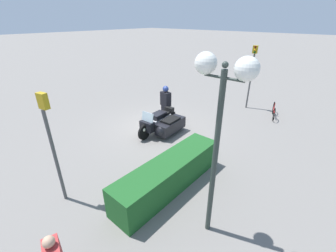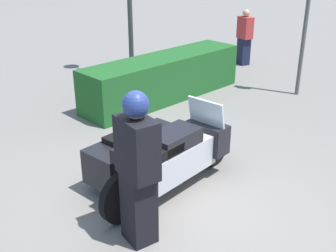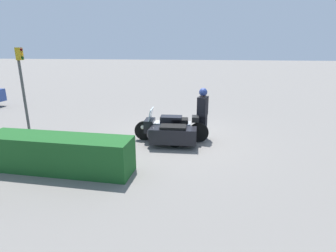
{
  "view_description": "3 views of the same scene",
  "coord_description": "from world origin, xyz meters",
  "px_view_note": "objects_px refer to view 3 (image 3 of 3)",
  "views": [
    {
      "loc": [
        7.07,
        6.81,
        4.82
      ],
      "look_at": [
        0.55,
        1.13,
        0.62
      ],
      "focal_mm": 24.0,
      "sensor_mm": 36.0,
      "label": 1
    },
    {
      "loc": [
        -3.36,
        -3.3,
        3.25
      ],
      "look_at": [
        0.57,
        0.71,
        0.79
      ],
      "focal_mm": 45.0,
      "sensor_mm": 36.0,
      "label": 2
    },
    {
      "loc": [
        -1.19,
        9.06,
        3.14
      ],
      "look_at": [
        0.26,
        1.14,
        0.79
      ],
      "focal_mm": 28.0,
      "sensor_mm": 36.0,
      "label": 3
    }
  ],
  "objects_px": {
    "police_motorcycle": "(169,131)",
    "traffic_light_near": "(23,81)",
    "hedge_bush_curbside": "(58,153)",
    "officer_rider": "(202,112)"
  },
  "relations": [
    {
      "from": "hedge_bush_curbside",
      "to": "traffic_light_near",
      "type": "height_order",
      "value": "traffic_light_near"
    },
    {
      "from": "police_motorcycle",
      "to": "traffic_light_near",
      "type": "distance_m",
      "value": 5.22
    },
    {
      "from": "police_motorcycle",
      "to": "officer_rider",
      "type": "height_order",
      "value": "officer_rider"
    },
    {
      "from": "officer_rider",
      "to": "hedge_bush_curbside",
      "type": "distance_m",
      "value": 4.97
    },
    {
      "from": "traffic_light_near",
      "to": "officer_rider",
      "type": "bearing_deg",
      "value": -0.0
    },
    {
      "from": "police_motorcycle",
      "to": "hedge_bush_curbside",
      "type": "distance_m",
      "value": 3.62
    },
    {
      "from": "police_motorcycle",
      "to": "traffic_light_near",
      "type": "bearing_deg",
      "value": 2.54
    },
    {
      "from": "hedge_bush_curbside",
      "to": "traffic_light_near",
      "type": "xyz_separation_m",
      "value": [
        2.36,
        -1.98,
        1.65
      ]
    },
    {
      "from": "police_motorcycle",
      "to": "traffic_light_near",
      "type": "relative_size",
      "value": 0.82
    },
    {
      "from": "officer_rider",
      "to": "traffic_light_near",
      "type": "relative_size",
      "value": 0.58
    }
  ]
}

